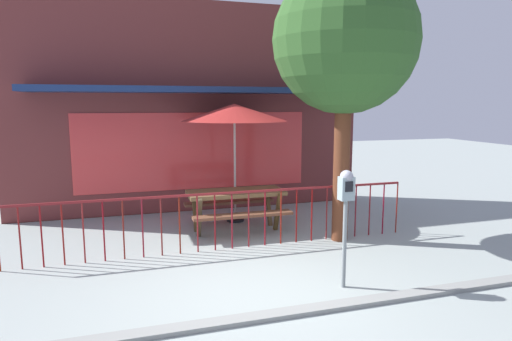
% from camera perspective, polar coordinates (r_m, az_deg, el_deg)
% --- Properties ---
extents(ground, '(40.00, 40.00, 0.00)m').
position_cam_1_polar(ground, '(5.80, -0.06, -15.71)').
color(ground, '#959F9B').
extents(pub_storefront, '(7.87, 1.47, 4.59)m').
position_cam_1_polar(pub_storefront, '(10.01, -8.26, 8.03)').
color(pub_storefront, '#39170E').
rests_on(pub_storefront, ground).
extents(patio_fence_front, '(6.63, 0.04, 0.97)m').
position_cam_1_polar(patio_fence_front, '(7.24, -4.25, -5.20)').
color(patio_fence_front, maroon).
rests_on(patio_fence_front, ground).
extents(picnic_table_left, '(1.82, 1.38, 0.79)m').
position_cam_1_polar(picnic_table_left, '(8.29, -2.65, -3.76)').
color(picnic_table_left, brown).
rests_on(picnic_table_left, ground).
extents(patio_umbrella, '(2.11, 2.11, 2.39)m').
position_cam_1_polar(patio_umbrella, '(8.80, -2.81, 7.47)').
color(patio_umbrella, black).
rests_on(patio_umbrella, ground).
extents(parking_meter_near, '(0.18, 0.17, 1.56)m').
position_cam_1_polar(parking_meter_near, '(5.74, 11.60, -3.46)').
color(parking_meter_near, gray).
rests_on(parking_meter_near, ground).
extents(street_tree, '(2.44, 2.44, 4.65)m').
position_cam_1_polar(street_tree, '(7.74, 11.50, 15.98)').
color(street_tree, '#592E1B').
rests_on(street_tree, ground).
extents(curb_edge, '(11.01, 0.20, 0.11)m').
position_cam_1_polar(curb_edge, '(5.24, 2.14, -18.54)').
color(curb_edge, gray).
rests_on(curb_edge, ground).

